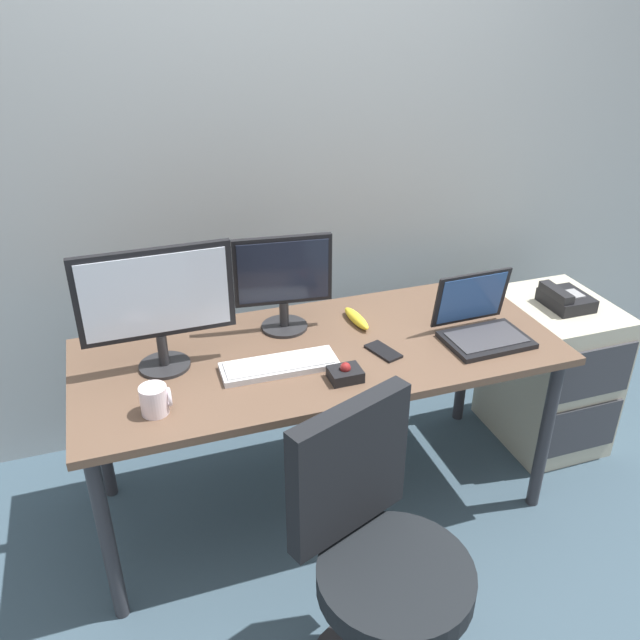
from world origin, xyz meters
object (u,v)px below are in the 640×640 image
Objects in this scene: cell_phone at (383,351)px; desk_phone at (565,299)px; keyboard at (279,365)px; laptop at (481,324)px; file_cabinet at (549,372)px; monitor_main at (156,301)px; monitor_side at (283,279)px; banana at (356,318)px; office_chair at (379,577)px; coffee_mug at (155,400)px; trackball_mouse at (345,373)px.

desk_phone is at bearing -7.14° from cell_phone.
keyboard is (-1.31, -0.15, 0.02)m from desk_phone.
laptop reaches higher than desk_phone.
cell_phone is (-0.92, -0.18, 0.39)m from file_cabinet.
keyboard is (0.38, -0.14, -0.25)m from monitor_main.
monitor_side is 0.34m from banana.
file_cabinet is 1.81m from monitor_main.
office_chair is 0.78m from keyboard.
keyboard is 2.17× the size of banana.
office_chair is at bearing -90.69° from monitor_side.
keyboard is 0.78m from laptop.
file_cabinet is 7.10× the size of coffee_mug.
cell_phone is (-0.92, -0.16, 0.01)m from desk_phone.
monitor_main reaches higher than cell_phone.
desk_phone is 1.52m from office_chair.
file_cabinet is 1.02m from banana.
file_cabinet is 0.71m from laptop.
banana is (0.29, 0.94, 0.31)m from office_chair.
desk_phone is 1.05× the size of banana.
laptop is (0.78, -0.03, 0.04)m from keyboard.
monitor_main is 1.27× the size of keyboard.
laptop is 2.89× the size of trackball_mouse.
trackball_mouse is 0.41m from banana.
trackball_mouse is at bearing 79.41° from office_chair.
cell_phone is (0.39, -0.02, -0.01)m from keyboard.
monitor_side is 0.76m from laptop.
laptop is 2.24× the size of cell_phone.
laptop is 1.22m from coffee_mug.
cell_phone is at bearing -168.92° from file_cabinet.
cell_phone is at bearing 66.50° from office_chair.
monitor_main reaches higher than monitor_side.
monitor_side is 0.69m from coffee_mug.
keyboard is 4.26× the size of coffee_mug.
office_chair is 1.12m from monitor_main.
monitor_main is at bearing 159.70° from keyboard.
cell_phone is at bearing -169.82° from desk_phone.
banana reaches higher than file_cabinet.
monitor_side is 0.35m from keyboard.
keyboard is at bearing 144.66° from trackball_mouse.
cell_phone is (0.77, -0.16, -0.26)m from monitor_main.
file_cabinet is at bearing 15.08° from trackball_mouse.
laptop reaches higher than office_chair.
banana is (-0.01, 0.24, 0.02)m from cell_phone.
desk_phone is 1.31m from keyboard.
laptop reaches higher than banana.
coffee_mug is at bearing -156.86° from banana.
monitor_side is at bearing 169.48° from banana.
trackball_mouse is 0.77× the size of cell_phone.
office_chair is 2.31× the size of keyboard.
keyboard reaches higher than cell_phone.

